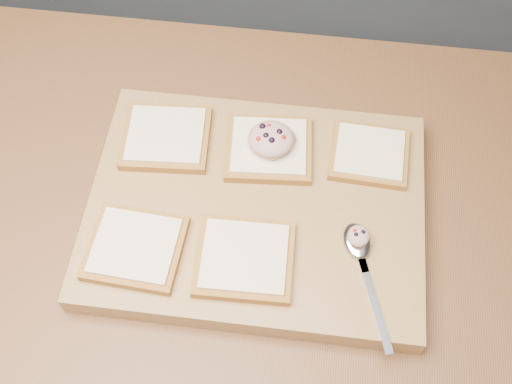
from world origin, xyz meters
TOP-DOWN VIEW (x-y plane):
  - ground at (0.00, 0.00)m, footprint 4.00×4.00m
  - island_counter at (0.00, 0.00)m, footprint 2.00×0.80m
  - cutting_board at (0.10, 0.02)m, footprint 0.48×0.37m
  - bread_far_left at (-0.05, 0.11)m, footprint 0.14×0.13m
  - bread_far_center at (0.10, 0.11)m, footprint 0.14×0.13m
  - bread_far_right at (0.26, 0.12)m, footprint 0.12×0.11m
  - bread_near_left at (-0.06, -0.08)m, footprint 0.13×0.12m
  - bread_near_center at (0.09, -0.07)m, footprint 0.13×0.12m
  - tuna_salad_dollop at (0.11, 0.11)m, footprint 0.07×0.07m
  - spoon at (0.25, -0.04)m, footprint 0.08×0.19m
  - spoon_salad at (0.24, -0.03)m, footprint 0.03×0.03m

SIDE VIEW (x-z plane):
  - ground at x=0.00m, z-range 0.00..0.00m
  - island_counter at x=0.00m, z-range 0.00..0.90m
  - cutting_board at x=0.10m, z-range 0.90..0.94m
  - spoon at x=0.25m, z-range 0.94..0.95m
  - bread_far_right at x=0.26m, z-range 0.94..0.95m
  - bread_near_left at x=-0.06m, z-range 0.94..0.96m
  - bread_far_center at x=0.10m, z-range 0.94..0.96m
  - bread_far_left at x=-0.05m, z-range 0.94..0.96m
  - bread_near_center at x=0.09m, z-range 0.94..0.96m
  - spoon_salad at x=0.24m, z-range 0.95..0.97m
  - tuna_salad_dollop at x=0.11m, z-range 0.96..0.99m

